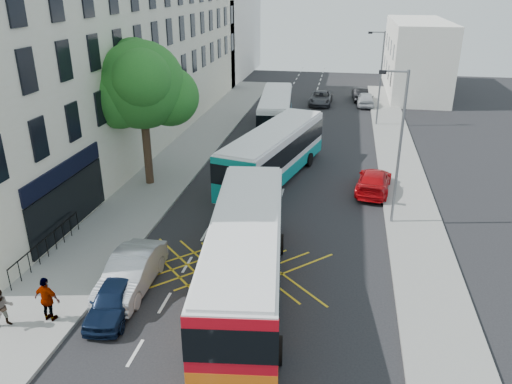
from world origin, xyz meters
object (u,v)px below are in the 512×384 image
at_px(pedestrian_near, 2,308).
at_px(pedestrian_far, 47,299).
at_px(parked_car_blue, 113,300).
at_px(lamp_far, 380,74).
at_px(red_hatchback, 374,181).
at_px(distant_car_silver, 365,99).
at_px(street_tree, 141,86).
at_px(bus_near, 246,255).
at_px(motorbike, 233,357).
at_px(bus_mid, 274,153).
at_px(parked_car_silver, 131,272).
at_px(distant_car_grey, 321,98).
at_px(bus_far, 276,111).
at_px(lamp_near, 398,141).
at_px(distant_car_dark, 360,94).

bearing_deg(pedestrian_near, pedestrian_far, -17.80).
bearing_deg(parked_car_blue, pedestrian_near, -162.34).
relative_size(lamp_far, parked_car_blue, 2.18).
height_order(parked_car_blue, red_hatchback, red_hatchback).
bearing_deg(parked_car_blue, distant_car_silver, 67.57).
bearing_deg(street_tree, distant_car_silver, 60.47).
relative_size(lamp_far, bus_near, 0.64).
distance_m(motorbike, parked_car_blue, 5.92).
distance_m(bus_mid, parked_car_silver, 14.28).
bearing_deg(street_tree, pedestrian_near, -89.72).
bearing_deg(bus_near, red_hatchback, 57.98).
bearing_deg(parked_car_blue, motorbike, -32.48).
distance_m(bus_mid, distant_car_grey, 22.18).
relative_size(bus_far, parked_car_silver, 2.36).
bearing_deg(parked_car_silver, bus_near, 5.32).
bearing_deg(pedestrian_near, bus_mid, 24.18).
relative_size(lamp_near, bus_far, 0.72).
height_order(bus_far, distant_car_dark, bus_far).
relative_size(bus_near, pedestrian_far, 6.80).
bearing_deg(distant_car_silver, pedestrian_far, 70.18).
height_order(lamp_near, pedestrian_near, lamp_near).
distance_m(lamp_far, pedestrian_near, 35.04).
xyz_separation_m(lamp_near, pedestrian_far, (-13.20, -10.98, -3.55)).
bearing_deg(bus_near, lamp_near, 43.61).
distance_m(lamp_far, distant_car_dark, 11.06).
relative_size(bus_near, motorbike, 6.03).
bearing_deg(red_hatchback, street_tree, 13.23).
height_order(distant_car_silver, pedestrian_near, pedestrian_near).
bearing_deg(lamp_near, pedestrian_far, -140.23).
height_order(parked_car_blue, distant_car_silver, distant_car_silver).
bearing_deg(distant_car_silver, distant_car_dark, -80.47).
height_order(street_tree, parked_car_blue, street_tree).
relative_size(lamp_near, pedestrian_near, 5.07).
bearing_deg(distant_car_grey, distant_car_dark, 35.12).
relative_size(street_tree, parked_car_blue, 2.40).
relative_size(lamp_near, distant_car_dark, 1.90).
xyz_separation_m(bus_far, distant_car_grey, (3.32, 10.24, -0.94)).
relative_size(bus_mid, distant_car_silver, 2.85).
distance_m(street_tree, bus_near, 14.31).
bearing_deg(bus_far, pedestrian_far, -104.55).
relative_size(distant_car_grey, pedestrian_far, 2.66).
xyz_separation_m(street_tree, distant_car_grey, (9.37, 24.55, -5.62)).
relative_size(parked_car_silver, distant_car_dark, 1.12).
height_order(parked_car_blue, pedestrian_near, pedestrian_near).
bearing_deg(lamp_near, bus_near, -129.26).
bearing_deg(distant_car_silver, bus_near, 79.13).
relative_size(bus_mid, red_hatchback, 2.56).
relative_size(parked_car_blue, pedestrian_near, 2.33).
xyz_separation_m(parked_car_blue, pedestrian_near, (-3.54, -1.63, 0.31)).
relative_size(bus_near, red_hatchback, 2.62).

